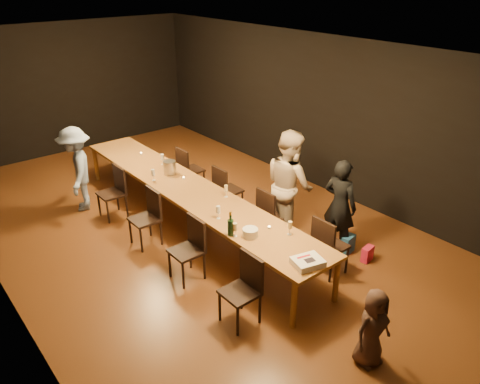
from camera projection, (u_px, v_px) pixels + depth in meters
ground at (190, 227)px, 8.14m from camera, size 10.00×10.00×0.00m
room_shell at (184, 111)px, 7.23m from camera, size 6.04×10.04×3.02m
table at (188, 191)px, 7.83m from camera, size 0.90×6.00×0.75m
chair_right_0 at (331, 245)px, 6.75m from camera, size 0.42×0.42×0.93m
chair_right_1 at (274, 214)px, 7.59m from camera, size 0.42×0.42×0.93m
chair_right_2 at (228, 190)px, 8.42m from camera, size 0.42×0.42×0.93m
chair_right_3 at (191, 169)px, 9.26m from camera, size 0.42×0.42×0.93m
chair_left_0 at (240, 292)px, 5.78m from camera, size 0.42×0.42×0.93m
chair_left_1 at (186, 251)px, 6.62m from camera, size 0.42×0.42×0.93m
chair_left_2 at (144, 219)px, 7.45m from camera, size 0.42×0.42×0.93m
chair_left_3 at (111, 193)px, 8.29m from camera, size 0.42×0.42×0.93m
woman_birthday at (340, 206)px, 7.23m from camera, size 0.44×0.60×1.52m
woman_tan at (289, 185)px, 7.54m from camera, size 0.91×1.05×1.83m
man_blue at (77, 169)px, 8.45m from camera, size 0.95×1.16×1.57m
child at (373, 328)px, 5.18m from camera, size 0.51×0.37×0.98m
gift_bag_red at (367, 254)px, 7.16m from camera, size 0.22×0.14×0.24m
gift_bag_blue at (347, 244)px, 7.38m from camera, size 0.26×0.19×0.29m
birthday_cake at (308, 262)px, 5.79m from camera, size 0.43×0.38×0.09m
plate_stack at (250, 233)px, 6.39m from camera, size 0.24×0.24×0.12m
champagne_bottle at (231, 224)px, 6.38m from camera, size 0.10×0.10×0.36m
ice_bucket at (170, 167)px, 8.30m from camera, size 0.28×0.28×0.24m
wineglass_0 at (235, 230)px, 6.38m from camera, size 0.06×0.06×0.21m
wineglass_1 at (290, 228)px, 6.42m from camera, size 0.06×0.06×0.21m
wineglass_2 at (218, 212)px, 6.83m from camera, size 0.06×0.06×0.21m
wineglass_3 at (226, 191)px, 7.47m from camera, size 0.06×0.06×0.21m
wineglass_4 at (153, 175)px, 8.05m from camera, size 0.06×0.06×0.21m
wineglass_5 at (162, 159)px, 8.70m from camera, size 0.06×0.06×0.21m
tealight_near at (269, 227)px, 6.61m from camera, size 0.05×0.05×0.03m
tealight_mid at (184, 178)px, 8.15m from camera, size 0.05×0.05×0.03m
tealight_far at (141, 154)px, 9.21m from camera, size 0.05×0.05×0.03m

